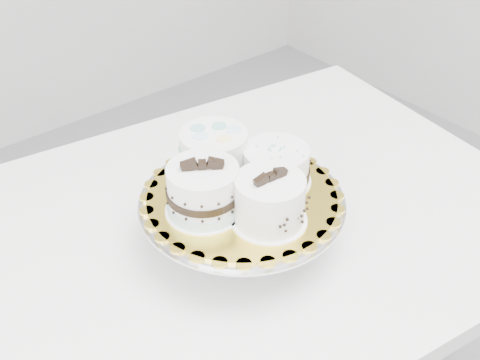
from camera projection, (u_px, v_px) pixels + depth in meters
table at (217, 260)px, 1.10m from camera, size 1.27×0.94×0.75m
cake_stand at (242, 211)px, 0.99m from camera, size 0.34×0.34×0.09m
cake_board at (242, 197)px, 0.97m from camera, size 0.37×0.37×0.00m
cake_swirl at (270, 202)px, 0.90m from camera, size 0.12×0.12×0.09m
cake_banded at (203, 192)px, 0.92m from camera, size 0.15×0.15×0.10m
cake_dots at (214, 154)px, 0.99m from camera, size 0.14×0.14×0.08m
cake_ribbon at (276, 166)px, 0.99m from camera, size 0.13×0.12×0.07m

